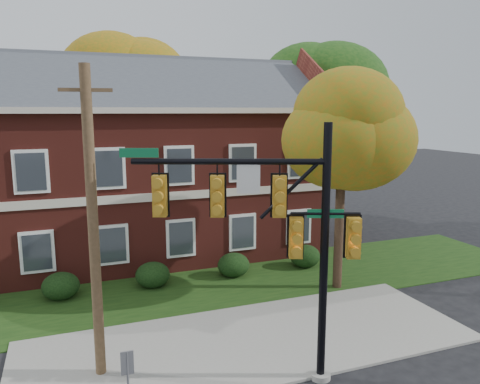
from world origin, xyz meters
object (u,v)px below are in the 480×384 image
object	(u,v)px
sign_post	(128,378)
utility_pole	(93,226)
tree_near_right	(350,122)
apartment_building	(130,154)
hedge_right	(233,265)
hedge_left	(61,286)
hedge_center	(153,275)
hedge_far_right	(305,256)
traffic_signal	(277,225)
tree_far_rear	(132,84)
tree_right_rear	(323,93)

from	to	relation	value
sign_post	utility_pole	bearing A→B (deg)	100.28
tree_near_right	sign_post	bearing A→B (deg)	-148.35
apartment_building	hedge_right	distance (m)	7.73
hedge_left	utility_pole	xyz separation A→B (m)	(1.01, -5.95, 3.66)
hedge_left	tree_near_right	distance (m)	12.68
apartment_building	hedge_right	xyz separation A→B (m)	(3.50, -5.25, -4.46)
hedge_right	sign_post	size ratio (longest dim) A/B	0.72
apartment_building	hedge_center	bearing A→B (deg)	-90.00
hedge_center	hedge_far_right	bearing A→B (deg)	0.00
hedge_right	sign_post	xyz separation A→B (m)	(-5.57, -8.56, 0.80)
hedge_right	hedge_center	bearing A→B (deg)	180.00
hedge_left	traffic_signal	world-z (taller)	traffic_signal
utility_pole	sign_post	distance (m)	3.90
hedge_left	utility_pole	distance (m)	7.05
hedge_center	tree_far_rear	size ratio (longest dim) A/B	0.12
hedge_right	hedge_far_right	size ratio (longest dim) A/B	1.00
tree_right_rear	utility_pole	distance (m)	18.75
hedge_far_right	tree_near_right	distance (m)	6.77
hedge_far_right	tree_far_rear	size ratio (longest dim) A/B	0.12
hedge_far_right	utility_pole	world-z (taller)	utility_pole
sign_post	apartment_building	bearing A→B (deg)	82.58
apartment_building	hedge_center	world-z (taller)	apartment_building
tree_far_rear	traffic_signal	xyz separation A→B (m)	(0.53, -20.84, -4.61)
hedge_right	hedge_far_right	world-z (taller)	same
hedge_right	tree_right_rear	bearing A→B (deg)	38.02
apartment_building	sign_post	bearing A→B (deg)	-98.53
hedge_left	hedge_far_right	distance (m)	10.50
tree_far_rear	hedge_far_right	bearing A→B (deg)	-66.63
hedge_left	utility_pole	size ratio (longest dim) A/B	0.17
hedge_center	hedge_far_right	xyz separation A→B (m)	(7.00, 0.00, 0.00)
utility_pole	hedge_left	bearing A→B (deg)	106.20
tree_right_rear	hedge_far_right	bearing A→B (deg)	-125.23
hedge_far_right	traffic_signal	size ratio (longest dim) A/B	0.21
hedge_far_right	tree_far_rear	xyz separation A→B (m)	(-5.66, 13.09, 8.32)
tree_right_rear	sign_post	distance (m)	20.99
apartment_building	hedge_center	size ratio (longest dim) A/B	13.43
hedge_right	sign_post	world-z (taller)	sign_post
tree_near_right	tree_right_rear	size ratio (longest dim) A/B	0.81
tree_near_right	hedge_center	bearing A→B (deg)	158.58
hedge_left	hedge_right	xyz separation A→B (m)	(7.00, 0.00, 0.00)
tree_far_rear	utility_pole	bearing A→B (deg)	-101.39
hedge_right	traffic_signal	distance (m)	8.74
tree_right_rear	tree_far_rear	size ratio (longest dim) A/B	0.92
tree_near_right	utility_pole	size ratio (longest dim) A/B	1.04
utility_pole	sign_post	world-z (taller)	utility_pole
hedge_far_right	traffic_signal	xyz separation A→B (m)	(-5.13, -7.74, 3.71)
utility_pole	tree_right_rear	bearing A→B (deg)	47.73
hedge_far_right	tree_near_right	xyz separation A→B (m)	(0.22, -2.83, 6.14)
tree_far_rear	utility_pole	size ratio (longest dim) A/B	1.40
tree_near_right	tree_far_rear	size ratio (longest dim) A/B	0.74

